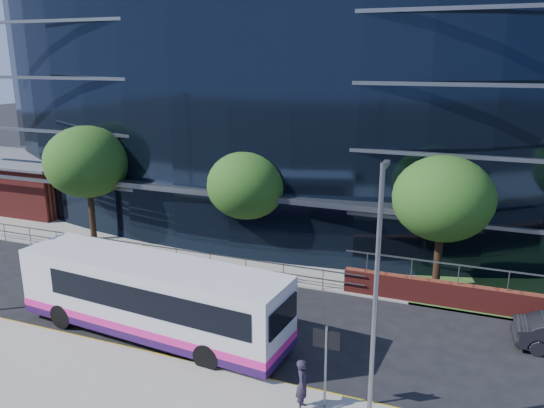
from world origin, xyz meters
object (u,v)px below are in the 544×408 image
at_px(street_sign, 326,350).
at_px(tree_far_a, 87,162).
at_px(pedestrian, 303,385).
at_px(tree_far_c, 443,199).
at_px(brick_pavilion, 33,182).
at_px(city_bus, 153,297).
at_px(tree_far_b, 247,185).
at_px(streetlight_east, 376,296).

distance_m(street_sign, tree_far_a, 20.63).
bearing_deg(pedestrian, tree_far_a, 44.92).
xyz_separation_m(tree_far_a, tree_far_c, (20.00, 0.00, -0.33)).
distance_m(brick_pavilion, city_bus, 22.93).
bearing_deg(city_bus, pedestrian, -14.45).
distance_m(tree_far_a, pedestrian, 20.47).
relative_size(brick_pavilion, tree_far_a, 1.23).
distance_m(tree_far_b, streetlight_east, 14.74).
distance_m(brick_pavilion, streetlight_east, 32.19).
xyz_separation_m(street_sign, pedestrian, (-0.63, -0.33, -1.16)).
bearing_deg(tree_far_b, tree_far_c, -2.86).
height_order(street_sign, pedestrian, street_sign).
xyz_separation_m(brick_pavilion, tree_far_c, (29.00, -4.50, 2.60)).
height_order(tree_far_a, tree_far_b, tree_far_a).
xyz_separation_m(brick_pavilion, tree_far_a, (9.00, -4.50, 2.92)).
relative_size(street_sign, tree_far_c, 0.43).
relative_size(street_sign, pedestrian, 1.67).
relative_size(tree_far_a, tree_far_b, 1.15).
distance_m(tree_far_b, pedestrian, 13.71).
relative_size(tree_far_a, tree_far_c, 1.07).
xyz_separation_m(tree_far_a, city_bus, (9.91, -8.47, -3.21)).
bearing_deg(tree_far_b, city_bus, -90.60).
bearing_deg(tree_far_b, pedestrian, -58.96).
bearing_deg(pedestrian, tree_far_b, 18.87).
height_order(street_sign, tree_far_a, tree_far_a).
relative_size(tree_far_c, city_bus, 0.56).
height_order(street_sign, streetlight_east, streetlight_east).
bearing_deg(tree_far_c, pedestrian, -105.99).
distance_m(brick_pavilion, tree_far_a, 10.48).
height_order(tree_far_c, pedestrian, tree_far_c).
bearing_deg(street_sign, tree_far_a, 148.83).
bearing_deg(pedestrian, tree_far_c, -28.16).
xyz_separation_m(tree_far_c, streetlight_east, (-1.00, -11.17, -0.10)).
height_order(street_sign, tree_far_c, tree_far_c).
distance_m(street_sign, tree_far_c, 11.14).
bearing_deg(pedestrian, brick_pavilion, 47.04).
xyz_separation_m(tree_far_a, pedestrian, (16.87, -10.92, -3.87)).
bearing_deg(tree_far_c, streetlight_east, -95.11).
bearing_deg(streetlight_east, pedestrian, 173.16).
distance_m(brick_pavilion, tree_far_b, 19.55).
bearing_deg(tree_far_a, pedestrian, -32.91).
bearing_deg(city_bus, tree_far_c, 44.93).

